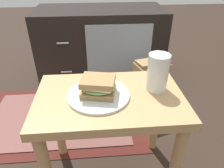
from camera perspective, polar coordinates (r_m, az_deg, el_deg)
side_table at (r=0.84m, az=-0.64°, el=-8.18°), size 0.56×0.36×0.46m
tv_cabinet at (r=1.71m, az=-2.99°, el=10.39°), size 0.96×0.46×0.58m
area_rug at (r=1.43m, az=-14.08°, el=-8.71°), size 1.08×0.68×0.01m
plate at (r=0.78m, az=-3.70°, el=-2.95°), size 0.24×0.24×0.01m
sandwich_front at (r=0.76m, az=-3.79°, el=-0.62°), size 0.15×0.13×0.07m
beer_glass at (r=0.81m, az=12.35°, el=2.84°), size 0.08×0.08×0.15m
paper_bag at (r=1.38m, az=10.33°, el=-0.63°), size 0.23×0.18×0.37m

